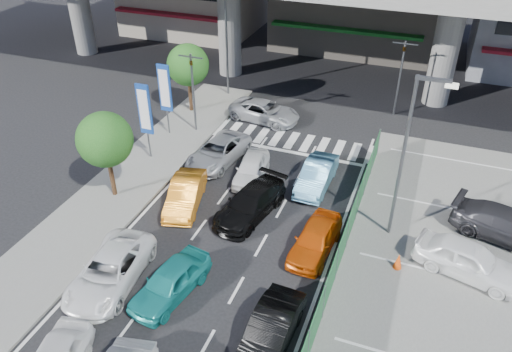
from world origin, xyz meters
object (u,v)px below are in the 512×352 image
at_px(parked_sedan_dgrey, 507,226).
at_px(traffic_light_right, 403,60).
at_px(signboard_near, 145,112).
at_px(street_lamp_left, 229,32).
at_px(signboard_far, 165,90).
at_px(traffic_light_left, 192,74).
at_px(crossing_wagon_silver, 264,111).
at_px(sedan_white_front_mid, 251,168).
at_px(wagon_silver_front_left, 218,152).
at_px(street_lamp_right, 409,147).
at_px(sedan_black_mid, 250,203).
at_px(sedan_white_mid_left, 110,271).
at_px(taxi_teal_mid, 170,282).
at_px(kei_truck_front_right, 317,175).
at_px(tree_far, 188,65).
at_px(traffic_cone, 398,261).
at_px(taxi_orange_left, 185,194).
at_px(taxi_orange_right, 315,239).
at_px(hatch_black_mid_right, 270,331).
at_px(parked_sedan_white, 468,260).
at_px(tree_near, 105,140).

bearing_deg(parked_sedan_dgrey, traffic_light_right, 45.05).
relative_size(traffic_light_right, signboard_near, 1.11).
height_order(street_lamp_left, signboard_far, street_lamp_left).
xyz_separation_m(traffic_light_left, crossing_wagon_silver, (3.64, 3.02, -3.27)).
distance_m(sedan_white_front_mid, crossing_wagon_silver, 7.13).
relative_size(wagon_silver_front_left, sedan_white_front_mid, 1.25).
relative_size(street_lamp_right, sedan_black_mid, 1.68).
relative_size(signboard_near, sedan_white_mid_left, 0.95).
bearing_deg(taxi_teal_mid, kei_truck_front_right, 80.41).
height_order(kei_truck_front_right, crossing_wagon_silver, kei_truck_front_right).
height_order(tree_far, traffic_cone, tree_far).
xyz_separation_m(tree_far, taxi_orange_left, (4.71, -9.92, -2.70)).
bearing_deg(crossing_wagon_silver, taxi_orange_right, -142.06).
bearing_deg(signboard_near, hatch_black_mid_right, -42.37).
bearing_deg(hatch_black_mid_right, traffic_light_right, 87.64).
relative_size(taxi_orange_left, sedan_white_front_mid, 1.10).
relative_size(hatch_black_mid_right, parked_sedan_white, 0.93).
height_order(traffic_light_right, kei_truck_front_right, traffic_light_right).
relative_size(wagon_silver_front_left, traffic_cone, 6.31).
distance_m(crossing_wagon_silver, traffic_cone, 15.29).
bearing_deg(sedan_black_mid, wagon_silver_front_left, 143.09).
xyz_separation_m(tree_near, crossing_wagon_silver, (4.44, 11.02, -2.72)).
height_order(tree_near, hatch_black_mid_right, tree_near).
bearing_deg(wagon_silver_front_left, traffic_light_right, 56.59).
distance_m(sedan_black_mid, parked_sedan_dgrey, 12.08).
distance_m(traffic_light_left, traffic_light_right, 13.63).
relative_size(signboard_far, crossing_wagon_silver, 0.98).
xyz_separation_m(street_lamp_left, signboard_far, (-1.27, -7.01, -1.71)).
xyz_separation_m(signboard_near, taxi_orange_right, (11.20, -4.47, -2.38)).
xyz_separation_m(signboard_far, sedan_white_mid_left, (4.11, -12.44, -2.37)).
bearing_deg(sedan_white_front_mid, tree_far, 130.16).
bearing_deg(signboard_near, crossing_wagon_silver, 56.57).
distance_m(taxi_orange_left, taxi_orange_right, 7.18).
height_order(traffic_light_left, signboard_near, traffic_light_left).
xyz_separation_m(street_lamp_left, sedan_white_mid_left, (2.84, -19.45, -4.08)).
bearing_deg(traffic_light_right, taxi_teal_mid, -107.46).
xyz_separation_m(signboard_far, hatch_black_mid_right, (11.40, -13.04, -2.37)).
distance_m(tree_far, hatch_black_mid_right, 20.39).
height_order(tree_near, sedan_white_mid_left, tree_near).
distance_m(traffic_light_left, hatch_black_mid_right, 17.54).
relative_size(sedan_white_mid_left, sedan_black_mid, 1.04).
bearing_deg(tree_far, signboard_far, -86.74).
relative_size(street_lamp_right, traffic_cone, 10.66).
relative_size(hatch_black_mid_right, parked_sedan_dgrey, 0.83).
bearing_deg(taxi_teal_mid, sedan_white_front_mid, 100.50).
bearing_deg(parked_sedan_dgrey, hatch_black_mid_right, 153.95).
height_order(sedan_white_mid_left, taxi_teal_mid, same).
relative_size(tree_near, taxi_orange_left, 1.15).
xyz_separation_m(hatch_black_mid_right, crossing_wagon_silver, (-6.37, 17.06, -0.03)).
bearing_deg(kei_truck_front_right, street_lamp_left, 135.15).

